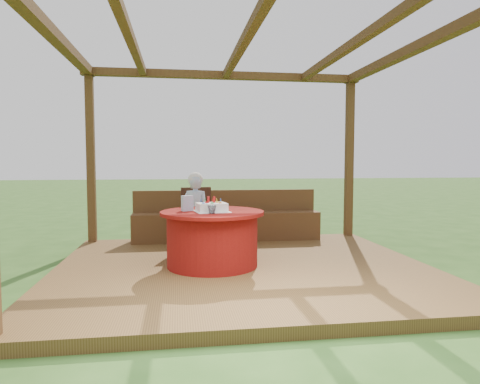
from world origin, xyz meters
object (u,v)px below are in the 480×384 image
(elderly_woman, at_px, (196,211))
(drinking_glass, at_px, (212,210))
(bench, at_px, (227,224))
(table, at_px, (212,238))
(birthday_cake, at_px, (212,207))
(gift_bag, at_px, (187,203))
(chair, at_px, (198,215))

(elderly_woman, xyz_separation_m, drinking_glass, (0.14, -1.18, 0.14))
(bench, relative_size, elderly_woman, 2.68)
(table, height_order, drinking_glass, drinking_glass)
(bench, xyz_separation_m, elderly_woman, (-0.54, -0.80, 0.31))
(table, bearing_deg, elderly_woman, 99.95)
(elderly_woman, xyz_separation_m, birthday_cake, (0.15, -0.97, 0.15))
(bench, height_order, gift_bag, gift_bag)
(table, height_order, chair, chair)
(elderly_woman, xyz_separation_m, gift_bag, (-0.14, -0.86, 0.19))
(birthday_cake, height_order, drinking_glass, birthday_cake)
(chair, height_order, birthday_cake, chair)
(birthday_cake, relative_size, drinking_glass, 4.38)
(chair, relative_size, drinking_glass, 8.71)
(gift_bag, xyz_separation_m, drinking_glass, (0.27, -0.33, -0.05))
(chair, height_order, gift_bag, chair)
(elderly_woman, bearing_deg, birthday_cake, -81.18)
(birthday_cake, bearing_deg, gift_bag, 158.33)
(bench, distance_m, elderly_woman, 1.01)
(bench, height_order, chair, chair)
(bench, distance_m, gift_bag, 1.85)
(elderly_woman, distance_m, gift_bag, 0.89)
(drinking_glass, bearing_deg, bench, 78.59)
(bench, height_order, table, bench)
(gift_bag, bearing_deg, table, -29.65)
(birthday_cake, distance_m, gift_bag, 0.31)
(table, height_order, elderly_woman, elderly_woman)
(table, relative_size, birthday_cake, 2.78)
(bench, bearing_deg, elderly_woman, -123.96)
(birthday_cake, height_order, gift_bag, gift_bag)
(chair, distance_m, elderly_woman, 0.14)
(bench, distance_m, birthday_cake, 1.86)
(table, xyz_separation_m, gift_bag, (-0.30, 0.06, 0.42))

